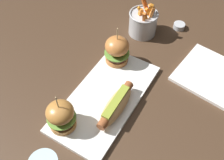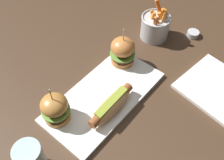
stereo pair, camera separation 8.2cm
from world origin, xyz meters
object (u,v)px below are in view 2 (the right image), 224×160
at_px(fries_bucket, 155,26).
at_px(side_plate, 216,87).
at_px(platter_main, 104,97).
at_px(hot_dog, 111,105).
at_px(slider_right, 123,51).
at_px(slider_left, 55,108).
at_px(sauce_ramekin, 193,34).
at_px(water_glass, 32,160).

bearing_deg(fries_bucket, side_plate, -105.20).
relative_size(platter_main, hot_dog, 2.24).
height_order(platter_main, fries_bucket, fries_bucket).
bearing_deg(fries_bucket, slider_right, 178.76).
bearing_deg(slider_left, slider_right, -0.97).
bearing_deg(sauce_ramekin, slider_left, 168.16).
bearing_deg(slider_left, fries_bucket, -1.07).
height_order(hot_dog, fries_bucket, fries_bucket).
height_order(slider_right, water_glass, slider_right).
height_order(platter_main, slider_left, slider_left).
xyz_separation_m(hot_dog, sauce_ramekin, (0.47, -0.02, -0.03)).
relative_size(hot_dog, side_plate, 0.85).
relative_size(platter_main, slider_left, 2.89).
distance_m(platter_main, sauce_ramekin, 0.45).
bearing_deg(hot_dog, slider_left, 138.99).
xyz_separation_m(platter_main, side_plate, (0.27, -0.26, -0.00)).
distance_m(fries_bucket, side_plate, 0.32).
bearing_deg(side_plate, slider_left, 143.05).
height_order(hot_dog, water_glass, water_glass).
bearing_deg(hot_dog, slider_right, 29.31).
relative_size(hot_dog, water_glass, 1.50).
bearing_deg(water_glass, side_plate, -23.74).
xyz_separation_m(hot_dog, water_glass, (-0.26, 0.04, 0.02)).
distance_m(platter_main, slider_left, 0.17).
height_order(hot_dog, side_plate, hot_dog).
bearing_deg(side_plate, platter_main, 135.83).
height_order(sauce_ramekin, water_glass, water_glass).
height_order(side_plate, water_glass, water_glass).
height_order(slider_left, side_plate, slider_left).
relative_size(hot_dog, slider_right, 1.23).
relative_size(platter_main, water_glass, 3.36).
height_order(platter_main, water_glass, water_glass).
bearing_deg(slider_left, water_glass, -154.34).
bearing_deg(hot_dog, water_glass, 171.61).
xyz_separation_m(fries_bucket, water_glass, (-0.64, -0.06, 0.01)).
xyz_separation_m(platter_main, hot_dog, (-0.03, -0.05, 0.03)).
distance_m(hot_dog, slider_left, 0.16).
xyz_separation_m(slider_right, water_glass, (-0.44, -0.06, -0.01)).
bearing_deg(water_glass, slider_right, 8.02).
relative_size(platter_main, side_plate, 1.90).
xyz_separation_m(slider_left, slider_right, (0.30, -0.01, 0.00)).
xyz_separation_m(slider_left, side_plate, (0.41, -0.31, -0.06)).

